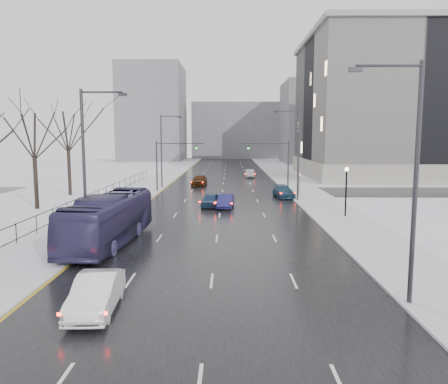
{
  "coord_description": "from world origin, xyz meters",
  "views": [
    {
      "loc": [
        0.83,
        -7.63,
        7.03
      ],
      "look_at": [
        0.43,
        28.17,
        2.5
      ],
      "focal_mm": 35.0,
      "sensor_mm": 36.0,
      "label": 1
    }
  ],
  "objects_px": {
    "bus": "(109,219)",
    "mast_signal_right": "(280,160)",
    "lamppost_r_mid": "(346,184)",
    "sedan_right_near": "(225,201)",
    "mast_signal_left": "(165,160)",
    "sedan_left_near": "(96,293)",
    "sedan_right_far": "(284,192)",
    "sedan_center_far": "(199,180)",
    "tree_park_d": "(37,210)",
    "tree_park_e": "(70,196)",
    "no_uturn_sign": "(299,177)",
    "streetlight_r_near": "(411,172)",
    "streetlight_l_near": "(87,159)",
    "sedan_right_distant": "(250,173)",
    "streetlight_r_mid": "(296,150)",
    "streetlight_l_far": "(163,147)",
    "sedan_center_near": "(211,200)"
  },
  "relations": [
    {
      "from": "streetlight_r_near",
      "to": "sedan_right_distant",
      "type": "bearing_deg",
      "value": 93.61
    },
    {
      "from": "streetlight_r_mid",
      "to": "sedan_right_near",
      "type": "distance_m",
      "value": 10.35
    },
    {
      "from": "tree_park_d",
      "to": "sedan_left_near",
      "type": "xyz_separation_m",
      "value": [
        13.3,
        -24.8,
        0.78
      ]
    },
    {
      "from": "lamppost_r_mid",
      "to": "no_uturn_sign",
      "type": "distance_m",
      "value": 14.13
    },
    {
      "from": "sedan_left_near",
      "to": "sedan_right_near",
      "type": "height_order",
      "value": "sedan_left_near"
    },
    {
      "from": "streetlight_l_far",
      "to": "sedan_right_near",
      "type": "xyz_separation_m",
      "value": [
        8.67,
        -16.92,
        -4.91
      ]
    },
    {
      "from": "sedan_center_far",
      "to": "tree_park_d",
      "type": "bearing_deg",
      "value": -120.13
    },
    {
      "from": "sedan_center_near",
      "to": "sedan_right_far",
      "type": "distance_m",
      "value": 10.68
    },
    {
      "from": "no_uturn_sign",
      "to": "sedan_center_near",
      "type": "relative_size",
      "value": 0.68
    },
    {
      "from": "bus",
      "to": "sedan_right_near",
      "type": "relative_size",
      "value": 2.88
    },
    {
      "from": "mast_signal_left",
      "to": "sedan_center_near",
      "type": "bearing_deg",
      "value": -62.52
    },
    {
      "from": "lamppost_r_mid",
      "to": "no_uturn_sign",
      "type": "height_order",
      "value": "lamppost_r_mid"
    },
    {
      "from": "mast_signal_left",
      "to": "sedan_right_near",
      "type": "height_order",
      "value": "mast_signal_left"
    },
    {
      "from": "bus",
      "to": "mast_signal_right",
      "type": "bearing_deg",
      "value": 66.45
    },
    {
      "from": "tree_park_e",
      "to": "no_uturn_sign",
      "type": "bearing_deg",
      "value": 0.0
    },
    {
      "from": "streetlight_r_mid",
      "to": "mast_signal_right",
      "type": "height_order",
      "value": "streetlight_r_mid"
    },
    {
      "from": "streetlight_l_far",
      "to": "no_uturn_sign",
      "type": "distance_m",
      "value": 19.41
    },
    {
      "from": "streetlight_l_near",
      "to": "sedan_right_far",
      "type": "height_order",
      "value": "streetlight_l_near"
    },
    {
      "from": "lamppost_r_mid",
      "to": "sedan_right_near",
      "type": "xyz_separation_m",
      "value": [
        -10.5,
        5.08,
        -2.23
      ]
    },
    {
      "from": "sedan_right_near",
      "to": "sedan_right_far",
      "type": "xyz_separation_m",
      "value": [
        6.7,
        7.59,
        0.0
      ]
    },
    {
      "from": "sedan_left_near",
      "to": "streetlight_l_far",
      "type": "bearing_deg",
      "value": 91.27
    },
    {
      "from": "mast_signal_right",
      "to": "sedan_right_near",
      "type": "xyz_separation_m",
      "value": [
        -6.83,
        -12.92,
        -3.4
      ]
    },
    {
      "from": "sedan_left_near",
      "to": "sedan_right_far",
      "type": "bearing_deg",
      "value": 67.11
    },
    {
      "from": "mast_signal_left",
      "to": "sedan_left_near",
      "type": "height_order",
      "value": "mast_signal_left"
    },
    {
      "from": "streetlight_l_near",
      "to": "sedan_right_near",
      "type": "height_order",
      "value": "streetlight_l_near"
    },
    {
      "from": "sedan_right_far",
      "to": "mast_signal_right",
      "type": "bearing_deg",
      "value": 81.26
    },
    {
      "from": "tree_park_e",
      "to": "mast_signal_left",
      "type": "distance_m",
      "value": 12.29
    },
    {
      "from": "tree_park_e",
      "to": "streetlight_r_near",
      "type": "height_order",
      "value": "streetlight_r_near"
    },
    {
      "from": "tree_park_e",
      "to": "sedan_right_far",
      "type": "bearing_deg",
      "value": -2.99
    },
    {
      "from": "streetlight_l_near",
      "to": "sedan_center_far",
      "type": "relative_size",
      "value": 2.11
    },
    {
      "from": "streetlight_l_near",
      "to": "sedan_center_near",
      "type": "bearing_deg",
      "value": 65.62
    },
    {
      "from": "streetlight_r_mid",
      "to": "streetlight_l_near",
      "type": "height_order",
      "value": "same"
    },
    {
      "from": "tree_park_d",
      "to": "bus",
      "type": "xyz_separation_m",
      "value": [
        10.8,
        -13.6,
        1.67
      ]
    },
    {
      "from": "tree_park_e",
      "to": "mast_signal_right",
      "type": "bearing_deg",
      "value": 8.9
    },
    {
      "from": "streetlight_r_mid",
      "to": "streetlight_l_far",
      "type": "distance_m",
      "value": 20.27
    },
    {
      "from": "mast_signal_left",
      "to": "bus",
      "type": "xyz_separation_m",
      "value": [
        0.33,
        -27.6,
        -2.43
      ]
    },
    {
      "from": "sedan_right_far",
      "to": "sedan_left_near",
      "type": "bearing_deg",
      "value": -116.65
    },
    {
      "from": "sedan_left_near",
      "to": "sedan_right_far",
      "type": "relative_size",
      "value": 0.97
    },
    {
      "from": "streetlight_r_near",
      "to": "sedan_center_far",
      "type": "xyz_separation_m",
      "value": [
        -11.59,
        44.71,
        -4.77
      ]
    },
    {
      "from": "lamppost_r_mid",
      "to": "no_uturn_sign",
      "type": "xyz_separation_m",
      "value": [
        -1.8,
        14.0,
        -0.64
      ]
    },
    {
      "from": "no_uturn_sign",
      "to": "sedan_right_near",
      "type": "bearing_deg",
      "value": -134.28
    },
    {
      "from": "bus",
      "to": "sedan_center_near",
      "type": "relative_size",
      "value": 2.96
    },
    {
      "from": "no_uturn_sign",
      "to": "mast_signal_right",
      "type": "bearing_deg",
      "value": 115.11
    },
    {
      "from": "sedan_right_near",
      "to": "sedan_right_far",
      "type": "distance_m",
      "value": 10.13
    },
    {
      "from": "sedan_center_far",
      "to": "no_uturn_sign",
      "type": "bearing_deg",
      "value": -35.68
    },
    {
      "from": "mast_signal_right",
      "to": "sedan_right_near",
      "type": "height_order",
      "value": "mast_signal_right"
    },
    {
      "from": "streetlight_l_near",
      "to": "bus",
      "type": "distance_m",
      "value": 4.14
    },
    {
      "from": "sedan_left_near",
      "to": "sedan_center_near",
      "type": "distance_m",
      "value": 26.85
    },
    {
      "from": "sedan_center_near",
      "to": "streetlight_l_far",
      "type": "bearing_deg",
      "value": 120.12
    },
    {
      "from": "sedan_center_far",
      "to": "mast_signal_left",
      "type": "bearing_deg",
      "value": -115.53
    }
  ]
}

